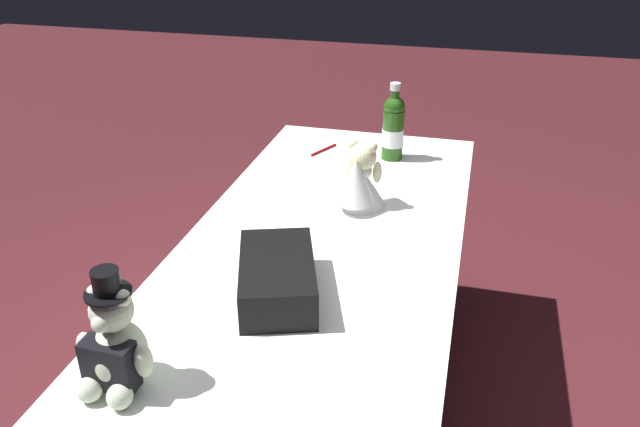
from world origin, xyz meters
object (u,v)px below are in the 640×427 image
(teddy_bear_bride, at_px, (360,180))
(signing_pen, at_px, (323,150))
(teddy_bear_groom, at_px, (114,347))
(champagne_bottle, at_px, (393,127))
(gift_case_black, at_px, (277,277))

(teddy_bear_bride, relative_size, signing_pen, 1.54)
(signing_pen, bearing_deg, teddy_bear_bride, -151.91)
(teddy_bear_groom, xyz_separation_m, teddy_bear_bride, (0.93, -0.32, -0.00))
(teddy_bear_groom, distance_m, teddy_bear_bride, 0.98)
(champagne_bottle, distance_m, signing_pen, 0.29)
(teddy_bear_bride, height_order, signing_pen, teddy_bear_bride)
(teddy_bear_groom, height_order, signing_pen, teddy_bear_groom)
(signing_pen, relative_size, gift_case_black, 0.39)
(signing_pen, bearing_deg, gift_case_black, -172.44)
(champagne_bottle, relative_size, signing_pen, 2.03)
(teddy_bear_bride, height_order, champagne_bottle, champagne_bottle)
(champagne_bottle, bearing_deg, gift_case_black, 171.72)
(teddy_bear_groom, relative_size, champagne_bottle, 0.94)
(teddy_bear_bride, distance_m, champagne_bottle, 0.43)
(champagne_bottle, xyz_separation_m, signing_pen, (0.00, 0.27, -0.12))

